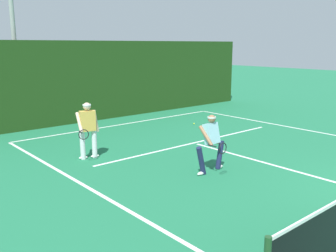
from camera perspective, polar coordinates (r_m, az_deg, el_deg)
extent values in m
cube|color=white|center=(16.14, -6.55, 0.32)|extent=(9.58, 0.10, 0.01)
cube|color=white|center=(12.98, 3.89, -2.57)|extent=(7.81, 0.10, 0.01)
cube|color=white|center=(10.93, 16.44, -5.91)|extent=(0.10, 6.40, 0.01)
cylinder|color=#1E234C|center=(10.34, 7.83, -4.33)|extent=(0.29, 0.16, 0.78)
cylinder|color=#1E234C|center=(9.76, 5.04, -5.26)|extent=(0.35, 0.16, 0.78)
ellipsoid|color=white|center=(10.44, 7.78, -6.12)|extent=(0.27, 0.13, 0.09)
ellipsoid|color=white|center=(9.87, 5.01, -7.15)|extent=(0.27, 0.13, 0.09)
cube|color=#9EDBEA|center=(9.88, 6.57, -1.13)|extent=(0.42, 0.36, 0.58)
cylinder|color=#9E704C|center=(10.05, 7.37, -1.06)|extent=(0.22, 0.11, 0.60)
cylinder|color=#9E704C|center=(9.72, 5.74, -1.49)|extent=(0.12, 0.47, 0.50)
sphere|color=#9E704C|center=(9.80, 6.63, 1.09)|extent=(0.21, 0.21, 0.21)
cylinder|color=white|center=(9.79, 6.63, 1.30)|extent=(0.24, 0.24, 0.04)
cylinder|color=black|center=(9.58, 6.67, -2.99)|extent=(0.05, 0.26, 0.03)
torus|color=black|center=(9.38, 8.29, -3.37)|extent=(0.29, 0.04, 0.29)
cylinder|color=silver|center=(11.42, -11.07, -2.67)|extent=(0.18, 0.18, 0.84)
cylinder|color=silver|center=(11.33, -12.79, -2.87)|extent=(0.19, 0.18, 0.84)
ellipsoid|color=white|center=(11.52, -10.99, -4.47)|extent=(0.28, 0.16, 0.09)
ellipsoid|color=white|center=(11.43, -12.70, -4.69)|extent=(0.28, 0.16, 0.09)
cube|color=#E5B24C|center=(11.21, -12.08, 0.77)|extent=(0.48, 0.33, 0.59)
cylinder|color=beige|center=(11.29, -10.90, 0.75)|extent=(0.20, 0.14, 0.65)
cylinder|color=beige|center=(11.16, -13.27, 0.51)|extent=(0.21, 0.50, 0.56)
sphere|color=beige|center=(11.14, -12.18, 2.91)|extent=(0.23, 0.23, 0.23)
cylinder|color=white|center=(11.13, -12.19, 3.11)|extent=(0.29, 0.29, 0.04)
cylinder|color=black|center=(10.96, -13.12, -0.90)|extent=(0.09, 0.26, 0.03)
torus|color=black|center=(10.64, -12.64, -1.27)|extent=(0.29, 0.09, 0.29)
sphere|color=#D1E033|center=(15.98, 3.96, 0.36)|extent=(0.07, 0.07, 0.07)
cube|color=#1E3F15|center=(17.14, -9.54, 6.80)|extent=(17.26, 0.12, 3.48)
cylinder|color=#9EA39E|center=(16.33, -22.44, 14.12)|extent=(0.18, 0.18, 8.21)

